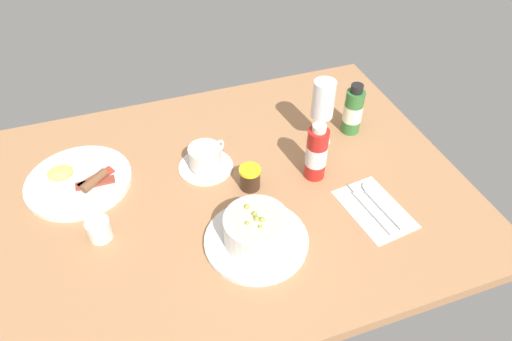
% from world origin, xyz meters
% --- Properties ---
extents(ground_plane, '(1.10, 0.84, 0.03)m').
position_xyz_m(ground_plane, '(0.00, 0.00, -0.01)').
color(ground_plane, '#A8754C').
extents(porridge_bowl, '(0.22, 0.22, 0.08)m').
position_xyz_m(porridge_bowl, '(0.00, -0.17, 0.04)').
color(porridge_bowl, silver).
rests_on(porridge_bowl, ground_plane).
extents(cutlery_setting, '(0.14, 0.19, 0.01)m').
position_xyz_m(cutlery_setting, '(0.29, -0.17, 0.00)').
color(cutlery_setting, silver).
rests_on(cutlery_setting, ground_plane).
extents(coffee_cup, '(0.14, 0.14, 0.06)m').
position_xyz_m(coffee_cup, '(-0.04, 0.09, 0.03)').
color(coffee_cup, silver).
rests_on(coffee_cup, ground_plane).
extents(creamer_jug, '(0.05, 0.06, 0.05)m').
position_xyz_m(creamer_jug, '(-0.31, -0.05, 0.02)').
color(creamer_jug, silver).
rests_on(creamer_jug, ground_plane).
extents(wine_glass, '(0.06, 0.06, 0.18)m').
position_xyz_m(wine_glass, '(0.27, 0.09, 0.12)').
color(wine_glass, white).
rests_on(wine_glass, ground_plane).
extents(jam_jar, '(0.05, 0.05, 0.06)m').
position_xyz_m(jam_jar, '(0.04, -0.01, 0.03)').
color(jam_jar, '#392315').
rests_on(jam_jar, ground_plane).
extents(sauce_bottle_red, '(0.05, 0.05, 0.15)m').
position_xyz_m(sauce_bottle_red, '(0.20, -0.02, 0.07)').
color(sauce_bottle_red, '#B21E19').
rests_on(sauce_bottle_red, ground_plane).
extents(sauce_bottle_green, '(0.05, 0.05, 0.15)m').
position_xyz_m(sauce_bottle_green, '(0.37, 0.11, 0.07)').
color(sauce_bottle_green, '#337233').
rests_on(sauce_bottle_green, ground_plane).
extents(breakfast_plate, '(0.25, 0.25, 0.04)m').
position_xyz_m(breakfast_plate, '(-0.35, 0.13, 0.01)').
color(breakfast_plate, silver).
rests_on(breakfast_plate, ground_plane).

